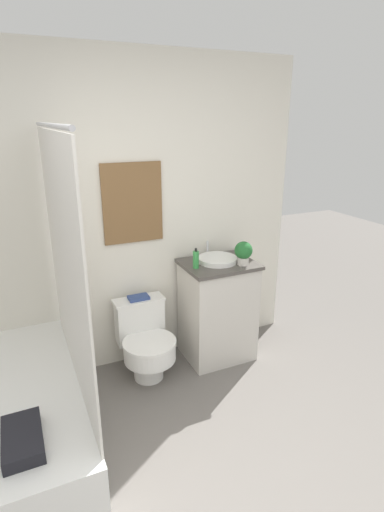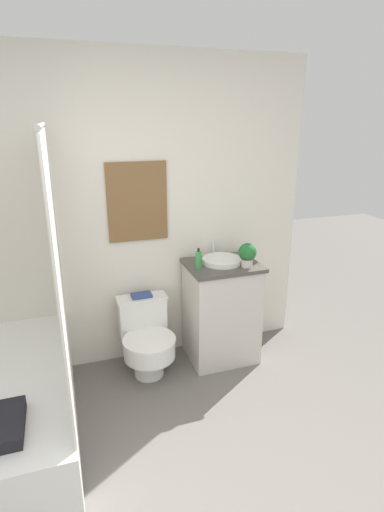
{
  "view_description": "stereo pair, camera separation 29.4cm",
  "coord_description": "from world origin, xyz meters",
  "px_view_note": "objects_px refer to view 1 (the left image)",
  "views": [
    {
      "loc": [
        -0.67,
        -0.94,
        2.0
      ],
      "look_at": [
        0.49,
        1.6,
        1.04
      ],
      "focal_mm": 28.0,
      "sensor_mm": 36.0,
      "label": 1
    },
    {
      "loc": [
        -0.4,
        -1.04,
        2.0
      ],
      "look_at": [
        0.49,
        1.6,
        1.04
      ],
      "focal_mm": 28.0,
      "sensor_mm": 36.0,
      "label": 2
    }
  ],
  "objects_px": {
    "sink": "(217,259)",
    "book_on_tank": "(139,298)",
    "toilet": "(146,341)",
    "soap_bottle": "(196,259)",
    "potted_plant": "(243,252)"
  },
  "relations": [
    {
      "from": "sink",
      "to": "book_on_tank",
      "type": "relative_size",
      "value": 2.18
    },
    {
      "from": "soap_bottle",
      "to": "book_on_tank",
      "type": "distance_m",
      "value": 0.56
    },
    {
      "from": "toilet",
      "to": "book_on_tank",
      "type": "distance_m",
      "value": 0.35
    },
    {
      "from": "soap_bottle",
      "to": "potted_plant",
      "type": "relative_size",
      "value": 0.84
    },
    {
      "from": "sink",
      "to": "book_on_tank",
      "type": "height_order",
      "value": "sink"
    },
    {
      "from": "book_on_tank",
      "to": "soap_bottle",
      "type": "bearing_deg",
      "value": -20.28
    },
    {
      "from": "soap_bottle",
      "to": "potted_plant",
      "type": "xyz_separation_m",
      "value": [
        0.38,
        -0.09,
        0.04
      ]
    },
    {
      "from": "toilet",
      "to": "book_on_tank",
      "type": "xyz_separation_m",
      "value": [
        0.0,
        0.14,
        0.32
      ]
    },
    {
      "from": "potted_plant",
      "to": "book_on_tank",
      "type": "bearing_deg",
      "value": 162.93
    },
    {
      "from": "soap_bottle",
      "to": "book_on_tank",
      "type": "xyz_separation_m",
      "value": [
        -0.44,
        0.16,
        -0.32
      ]
    },
    {
      "from": "potted_plant",
      "to": "book_on_tank",
      "type": "height_order",
      "value": "potted_plant"
    },
    {
      "from": "toilet",
      "to": "soap_bottle",
      "type": "bearing_deg",
      "value": -2.6
    },
    {
      "from": "potted_plant",
      "to": "book_on_tank",
      "type": "relative_size",
      "value": 1.18
    },
    {
      "from": "toilet",
      "to": "soap_bottle",
      "type": "height_order",
      "value": "soap_bottle"
    },
    {
      "from": "toilet",
      "to": "sink",
      "type": "distance_m",
      "value": 0.89
    }
  ]
}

